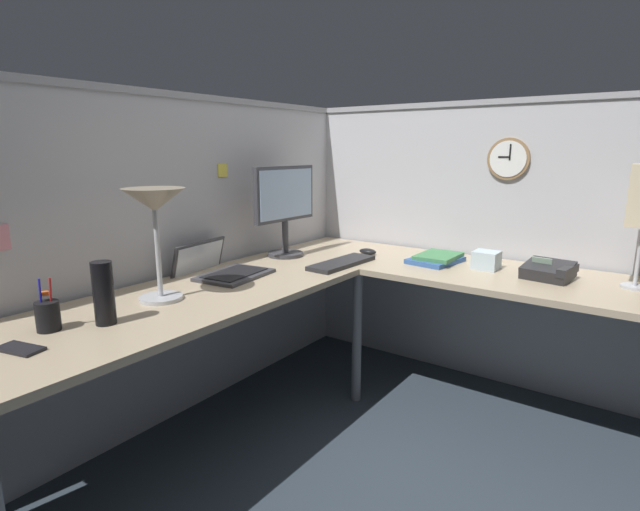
{
  "coord_description": "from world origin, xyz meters",
  "views": [
    {
      "loc": [
        -1.93,
        -1.1,
        1.32
      ],
      "look_at": [
        0.03,
        0.31,
        0.8
      ],
      "focal_mm": 27.72,
      "sensor_mm": 36.0,
      "label": 1
    }
  ],
  "objects_px": {
    "wall_clock": "(509,159)",
    "keyboard": "(342,263)",
    "desk_lamp_dome": "(155,209)",
    "office_phone": "(550,271)",
    "thermos_flask": "(104,293)",
    "computer_mouse": "(368,251)",
    "book_stack": "(437,259)",
    "cell_phone": "(20,349)",
    "tissue_box": "(486,260)",
    "pen_cup": "(48,315)",
    "monitor": "(285,204)",
    "laptop": "(219,269)"
  },
  "relations": [
    {
      "from": "keyboard",
      "to": "book_stack",
      "type": "xyz_separation_m",
      "value": [
        0.34,
        -0.38,
        0.01
      ]
    },
    {
      "from": "computer_mouse",
      "to": "cell_phone",
      "type": "relative_size",
      "value": 0.72
    },
    {
      "from": "computer_mouse",
      "to": "monitor",
      "type": "bearing_deg",
      "value": 130.83
    },
    {
      "from": "wall_clock",
      "to": "pen_cup",
      "type": "bearing_deg",
      "value": 155.94
    },
    {
      "from": "monitor",
      "to": "cell_phone",
      "type": "distance_m",
      "value": 1.53
    },
    {
      "from": "keyboard",
      "to": "office_phone",
      "type": "xyz_separation_m",
      "value": [
        0.32,
        -0.94,
        0.03
      ]
    },
    {
      "from": "keyboard",
      "to": "desk_lamp_dome",
      "type": "relative_size",
      "value": 0.97
    },
    {
      "from": "keyboard",
      "to": "office_phone",
      "type": "distance_m",
      "value": 0.99
    },
    {
      "from": "computer_mouse",
      "to": "desk_lamp_dome",
      "type": "bearing_deg",
      "value": 169.26
    },
    {
      "from": "computer_mouse",
      "to": "book_stack",
      "type": "xyz_separation_m",
      "value": [
        0.04,
        -0.4,
        0.0
      ]
    },
    {
      "from": "wall_clock",
      "to": "keyboard",
      "type": "bearing_deg",
      "value": 136.4
    },
    {
      "from": "thermos_flask",
      "to": "book_stack",
      "type": "height_order",
      "value": "thermos_flask"
    },
    {
      "from": "book_stack",
      "to": "pen_cup",
      "type": "bearing_deg",
      "value": 159.06
    },
    {
      "from": "thermos_flask",
      "to": "tissue_box",
      "type": "xyz_separation_m",
      "value": [
        1.56,
        -0.81,
        -0.06
      ]
    },
    {
      "from": "pen_cup",
      "to": "wall_clock",
      "type": "bearing_deg",
      "value": -24.06
    },
    {
      "from": "desk_lamp_dome",
      "to": "pen_cup",
      "type": "distance_m",
      "value": 0.53
    },
    {
      "from": "keyboard",
      "to": "cell_phone",
      "type": "bearing_deg",
      "value": 175.59
    },
    {
      "from": "keyboard",
      "to": "pen_cup",
      "type": "relative_size",
      "value": 2.39
    },
    {
      "from": "desk_lamp_dome",
      "to": "office_phone",
      "type": "relative_size",
      "value": 1.94
    },
    {
      "from": "monitor",
      "to": "keyboard",
      "type": "bearing_deg",
      "value": -90.18
    },
    {
      "from": "thermos_flask",
      "to": "pen_cup",
      "type": "bearing_deg",
      "value": 147.08
    },
    {
      "from": "office_phone",
      "to": "keyboard",
      "type": "bearing_deg",
      "value": 108.88
    },
    {
      "from": "desk_lamp_dome",
      "to": "wall_clock",
      "type": "relative_size",
      "value": 2.02
    },
    {
      "from": "pen_cup",
      "to": "office_phone",
      "type": "relative_size",
      "value": 0.79
    },
    {
      "from": "laptop",
      "to": "desk_lamp_dome",
      "type": "relative_size",
      "value": 0.94
    },
    {
      "from": "computer_mouse",
      "to": "wall_clock",
      "type": "xyz_separation_m",
      "value": [
        0.35,
        -0.65,
        0.52
      ]
    },
    {
      "from": "cell_phone",
      "to": "office_phone",
      "type": "relative_size",
      "value": 0.63
    },
    {
      "from": "wall_clock",
      "to": "desk_lamp_dome",
      "type": "bearing_deg",
      "value": 150.88
    },
    {
      "from": "keyboard",
      "to": "computer_mouse",
      "type": "bearing_deg",
      "value": 6.81
    },
    {
      "from": "desk_lamp_dome",
      "to": "office_phone",
      "type": "height_order",
      "value": "desk_lamp_dome"
    },
    {
      "from": "computer_mouse",
      "to": "book_stack",
      "type": "distance_m",
      "value": 0.4
    },
    {
      "from": "cell_phone",
      "to": "office_phone",
      "type": "height_order",
      "value": "office_phone"
    },
    {
      "from": "book_stack",
      "to": "wall_clock",
      "type": "height_order",
      "value": "wall_clock"
    },
    {
      "from": "cell_phone",
      "to": "tissue_box",
      "type": "xyz_separation_m",
      "value": [
        1.85,
        -0.81,
        0.04
      ]
    },
    {
      "from": "thermos_flask",
      "to": "book_stack",
      "type": "bearing_deg",
      "value": -19.68
    },
    {
      "from": "office_phone",
      "to": "tissue_box",
      "type": "height_order",
      "value": "office_phone"
    },
    {
      "from": "cell_phone",
      "to": "laptop",
      "type": "bearing_deg",
      "value": -2.2
    },
    {
      "from": "desk_lamp_dome",
      "to": "wall_clock",
      "type": "xyz_separation_m",
      "value": [
        1.58,
        -0.88,
        0.18
      ]
    },
    {
      "from": "keyboard",
      "to": "desk_lamp_dome",
      "type": "xyz_separation_m",
      "value": [
        -0.93,
        0.26,
        0.35
      ]
    },
    {
      "from": "tissue_box",
      "to": "cell_phone",
      "type": "bearing_deg",
      "value": 156.25
    },
    {
      "from": "monitor",
      "to": "thermos_flask",
      "type": "bearing_deg",
      "value": -170.74
    },
    {
      "from": "desk_lamp_dome",
      "to": "thermos_flask",
      "type": "xyz_separation_m",
      "value": [
        -0.28,
        -0.08,
        -0.25
      ]
    },
    {
      "from": "keyboard",
      "to": "desk_lamp_dome",
      "type": "bearing_deg",
      "value": 166.85
    },
    {
      "from": "laptop",
      "to": "computer_mouse",
      "type": "relative_size",
      "value": 4.03
    },
    {
      "from": "laptop",
      "to": "pen_cup",
      "type": "distance_m",
      "value": 0.86
    },
    {
      "from": "thermos_flask",
      "to": "office_phone",
      "type": "bearing_deg",
      "value": -36.11
    },
    {
      "from": "pen_cup",
      "to": "thermos_flask",
      "type": "xyz_separation_m",
      "value": [
        0.15,
        -0.1,
        0.06
      ]
    },
    {
      "from": "laptop",
      "to": "tissue_box",
      "type": "relative_size",
      "value": 3.49
    },
    {
      "from": "desk_lamp_dome",
      "to": "laptop",
      "type": "bearing_deg",
      "value": 15.74
    },
    {
      "from": "monitor",
      "to": "tissue_box",
      "type": "bearing_deg",
      "value": -70.82
    }
  ]
}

